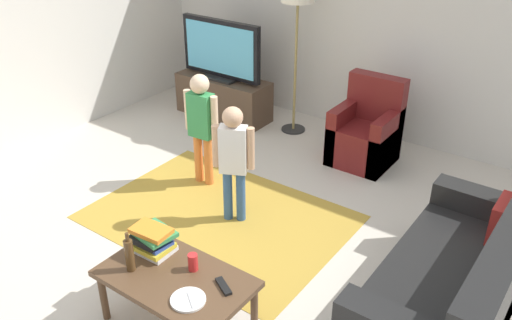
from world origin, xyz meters
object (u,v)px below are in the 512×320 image
at_px(child_near_tv, 201,120).
at_px(plate, 188,300).
at_px(armchair, 367,135).
at_px(child_center, 233,154).
at_px(coffee_table, 176,282).
at_px(soda_can, 193,262).
at_px(tv_stand, 224,98).
at_px(couch, 460,289).
at_px(bottle, 129,255).
at_px(tv, 221,50).
at_px(book_stack, 152,240).
at_px(tv_remote, 224,286).

height_order(child_near_tv, plate, child_near_tv).
xyz_separation_m(armchair, child_center, (-0.44, -1.68, 0.35)).
distance_m(coffee_table, plate, 0.26).
bearing_deg(armchair, soda_can, -88.46).
bearing_deg(soda_can, armchair, 91.54).
distance_m(tv_stand, soda_can, 3.48).
bearing_deg(couch, coffee_table, -143.53).
bearing_deg(soda_can, child_near_tv, 128.85).
distance_m(tv_stand, child_center, 2.32).
distance_m(armchair, soda_can, 2.79).
bearing_deg(tv_stand, soda_can, -54.37).
bearing_deg(bottle, plate, 0.00).
bearing_deg(plate, tv, 125.79).
height_order(couch, child_center, child_center).
bearing_deg(tv_stand, child_center, -48.84).
bearing_deg(book_stack, coffee_table, -19.01).
height_order(child_center, soda_can, child_center).
bearing_deg(armchair, bottle, -94.82).
height_order(tv_stand, coffee_table, tv_stand).
xyz_separation_m(couch, child_center, (-1.98, 0.11, 0.35)).
relative_size(bottle, soda_can, 2.44).
relative_size(tv_remote, plate, 0.77).
distance_m(coffee_table, book_stack, 0.35).
bearing_deg(bottle, book_stack, 95.13).
distance_m(child_center, bottle, 1.36).
bearing_deg(plate, tv_remote, 65.62).
bearing_deg(armchair, couch, -49.36).
relative_size(tv, soda_can, 9.17).
bearing_deg(tv_remote, soda_can, -156.02).
distance_m(armchair, coffee_table, 2.91).
distance_m(book_stack, bottle, 0.23).
bearing_deg(tv, plate, -54.21).
height_order(tv, couch, tv).
bearing_deg(plate, bottle, -180.00).
distance_m(couch, child_center, 2.01).
xyz_separation_m(tv, coffee_table, (1.97, -2.92, -0.48)).
relative_size(couch, child_center, 1.68).
relative_size(couch, bottle, 6.14).
height_order(couch, book_stack, couch).
bearing_deg(coffee_table, tv, 124.03).
xyz_separation_m(child_near_tv, tv_remote, (1.43, -1.46, -0.24)).
bearing_deg(soda_can, plate, -54.65).
bearing_deg(child_center, coffee_table, -69.01).
height_order(tv_stand, tv_remote, tv_stand).
bearing_deg(armchair, child_center, -104.81).
bearing_deg(plate, book_stack, 156.77).
bearing_deg(coffee_table, plate, -28.58).
height_order(armchair, bottle, armchair).
bearing_deg(tv, child_near_tv, -57.62).
xyz_separation_m(tv, plate, (2.19, -3.04, -0.42)).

